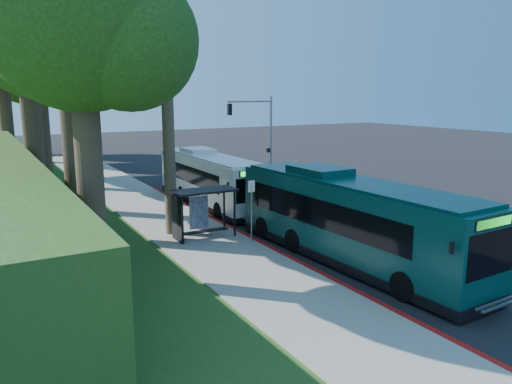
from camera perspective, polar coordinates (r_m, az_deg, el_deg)
ground at (r=31.30m, az=3.67°, el=-2.20°), size 140.00×140.00×0.00m
sidewalk at (r=28.06m, az=-8.92°, el=-3.77°), size 4.50×70.00×0.12m
red_curb at (r=25.47m, az=-0.83°, el=-5.18°), size 0.25×30.00×0.13m
grass_verge at (r=31.49m, az=-21.97°, el=-2.87°), size 8.00×70.00×0.06m
bus_shelter at (r=25.08m, az=-6.62°, el=-1.41°), size 3.20×1.51×2.55m
stop_sign_pole at (r=23.93m, az=-0.52°, el=-1.26°), size 0.35×0.06×3.17m
traffic_signal_pole at (r=41.04m, az=0.48°, el=7.28°), size 4.10×0.30×7.00m
tree_0 at (r=26.07m, az=-20.87°, el=19.23°), size 8.40×8.00×15.70m
tree_2 at (r=41.81m, az=-23.68°, el=14.74°), size 8.82×8.40×15.12m
tree_3 at (r=49.70m, az=-27.24°, el=15.50°), size 10.08×9.60×17.28m
tree_4 at (r=57.70m, az=-24.92°, el=12.69°), size 8.40×8.00×14.14m
tree_5 at (r=65.73m, az=-24.63°, el=11.74°), size 7.35×7.00×12.86m
tree_6 at (r=19.93m, az=-19.20°, el=17.67°), size 7.56×7.20×13.74m
white_bus at (r=33.09m, az=-5.36°, el=1.58°), size 2.64×11.94×3.56m
teal_bus at (r=22.06m, az=10.55°, el=-2.97°), size 3.34×13.31×3.94m
pickup at (r=38.57m, az=-3.01°, el=1.59°), size 3.12×5.96×1.60m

